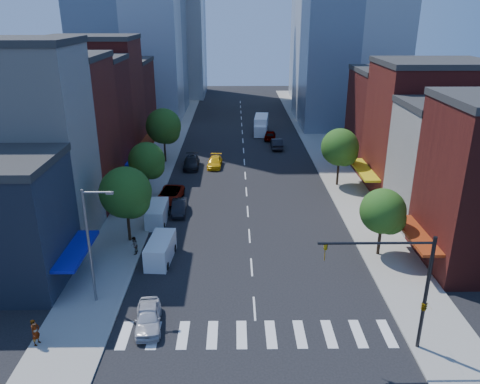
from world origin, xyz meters
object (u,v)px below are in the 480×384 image
object	(u,v)px
parked_car_second	(179,207)
parked_car_rear	(191,162)
parked_car_third	(170,195)
pedestrian_far	(134,246)
box_truck	(261,125)
pedestrian_near	(35,332)
cargo_van_near	(160,251)
traffic_car_far	(270,135)
taxi	(215,162)
parked_car_front	(148,317)
cargo_van_far	(157,214)
traffic_car_oncoming	(277,143)

from	to	relation	value
parked_car_second	parked_car_rear	world-z (taller)	parked_car_rear
parked_car_third	pedestrian_far	size ratio (longest dim) A/B	3.38
box_truck	pedestrian_near	distance (m)	60.00
cargo_van_near	box_truck	world-z (taller)	box_truck
parked_car_third	traffic_car_far	xyz separation A→B (m)	(13.60, 27.75, 0.01)
traffic_car_far	pedestrian_far	world-z (taller)	pedestrian_far
taxi	pedestrian_near	size ratio (longest dim) A/B	2.54
parked_car_rear	pedestrian_near	distance (m)	38.12
parked_car_front	cargo_van_far	size ratio (longest dim) A/B	0.93
cargo_van_far	parked_car_rear	bearing A→B (deg)	83.80
traffic_car_oncoming	pedestrian_near	world-z (taller)	pedestrian_near
parked_car_third	parked_car_rear	world-z (taller)	parked_car_third
traffic_car_far	pedestrian_far	bearing A→B (deg)	75.05
parked_car_rear	box_truck	xyz separation A→B (m)	(10.87, 19.81, 0.67)
parked_car_second	pedestrian_near	world-z (taller)	pedestrian_near
parked_car_third	taxi	bearing A→B (deg)	75.55
pedestrian_near	parked_car_second	bearing A→B (deg)	-1.24
cargo_van_near	taxi	distance (m)	26.93
parked_car_rear	pedestrian_far	distance (m)	25.44
parked_car_third	traffic_car_far	world-z (taller)	traffic_car_far
cargo_van_near	box_truck	bearing A→B (deg)	80.64
parked_car_front	parked_car_second	size ratio (longest dim) A/B	1.01
parked_car_rear	cargo_van_near	distance (m)	26.29
parked_car_rear	traffic_car_oncoming	bearing A→B (deg)	35.93
box_truck	pedestrian_far	bearing A→B (deg)	-101.15
parked_car_third	pedestrian_far	bearing A→B (deg)	-91.44
parked_car_third	cargo_van_near	xyz separation A→B (m)	(0.91, -13.82, 0.23)
parked_car_second	box_truck	bearing A→B (deg)	70.26
parked_car_front	taxi	size ratio (longest dim) A/B	0.92
traffic_car_oncoming	cargo_van_far	bearing A→B (deg)	61.47
parked_car_rear	traffic_car_far	distance (m)	19.54
cargo_van_near	taxi	size ratio (longest dim) A/B	1.04
cargo_van_near	cargo_van_far	xyz separation A→B (m)	(-1.49, 7.90, -0.02)
parked_car_third	cargo_van_far	size ratio (longest dim) A/B	1.20
parked_car_third	taxi	size ratio (longest dim) A/B	1.18
parked_car_front	pedestrian_far	world-z (taller)	pedestrian_far
parked_car_front	box_truck	distance (m)	56.38
cargo_van_far	traffic_car_oncoming	distance (m)	31.75
traffic_car_far	taxi	bearing A→B (deg)	64.70
traffic_car_oncoming	parked_car_rear	bearing A→B (deg)	36.41
taxi	traffic_car_far	size ratio (longest dim) A/B	1.02
cargo_van_near	traffic_car_far	xyz separation A→B (m)	(12.69, 41.56, -0.21)
parked_car_third	parked_car_second	bearing A→B (deg)	-61.76
cargo_van_near	traffic_car_far	bearing A→B (deg)	77.53
parked_car_front	parked_car_rear	xyz separation A→B (m)	(0.00, 35.51, 0.02)
parked_car_rear	cargo_van_near	size ratio (longest dim) A/B	1.07
traffic_car_oncoming	pedestrian_far	xyz separation A→B (m)	(-15.81, -34.97, 0.17)
traffic_car_oncoming	box_truck	distance (m)	10.31
parked_car_rear	parked_car_third	bearing A→B (deg)	-97.70
traffic_car_oncoming	box_truck	xyz separation A→B (m)	(-1.95, 10.10, 0.62)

